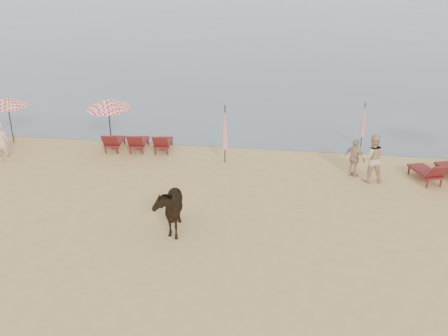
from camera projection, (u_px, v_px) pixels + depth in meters
The scene contains 11 objects.
ground at pixel (196, 278), 13.14m from camera, with size 120.00×120.00×0.00m, color tan.
sea at pixel (289, 9), 86.17m from camera, with size 160.00×140.00×0.06m, color #51606B.
lounger_cluster_left at pixel (138, 142), 21.78m from camera, with size 2.96×1.91×0.62m.
umbrella_open_left_a at pixel (7, 102), 22.16m from camera, with size 1.91×1.91×2.18m.
umbrella_open_left_b at pixel (108, 103), 21.44m from camera, with size 1.88×1.92×2.40m.
umbrella_closed_left at pixel (225, 128), 20.15m from camera, with size 0.30×0.30×2.44m.
umbrella_closed_right at pixel (364, 120), 21.95m from camera, with size 0.25×0.25×2.06m.
cow at pixel (169, 206), 15.23m from camera, with size 0.86×1.89×1.60m, color black.
beachgoer_left at pixel (2, 142), 20.51m from camera, with size 0.61×0.40×1.68m, color #E4AA8E.
beachgoer_right_a at pixel (372, 158), 18.58m from camera, with size 0.91×0.71×1.88m, color tan.
beachgoer_right_b at pixel (355, 158), 19.10m from camera, with size 0.89×0.37×1.51m, color tan.
Camera 1 is at (2.38, -10.78, 7.74)m, focal length 40.00 mm.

